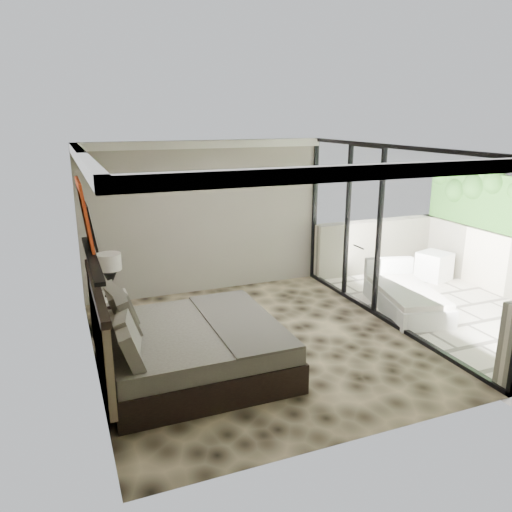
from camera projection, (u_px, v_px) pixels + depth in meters
name	position (u px, v px, depth m)	size (l,w,h in m)	color
floor	(257.00, 343.00, 7.33)	(5.00, 5.00, 0.00)	black
ceiling	(257.00, 149.00, 6.57)	(4.50, 5.00, 0.02)	silver
back_wall	(206.00, 218.00, 9.17)	(4.50, 0.02, 2.80)	gray
left_wall	(88.00, 268.00, 6.14)	(0.02, 5.00, 2.80)	gray
glass_wall	(390.00, 237.00, 7.76)	(0.08, 5.00, 2.80)	white
terrace_slab	(456.00, 311.00, 8.69)	(3.00, 5.00, 0.12)	beige
picture_ledge	(92.00, 258.00, 6.23)	(0.12, 2.20, 0.05)	black
bed	(186.00, 346.00, 6.38)	(2.29, 2.22, 1.27)	black
nightstand	(110.00, 310.00, 7.79)	(0.58, 0.58, 0.58)	black
table_lamp	(110.00, 269.00, 7.63)	(0.37, 0.37, 0.68)	black
abstract_canvas	(85.00, 214.00, 6.54)	(0.04, 0.90, 0.90)	#B63D0F
framed_print	(91.00, 226.00, 6.50)	(0.03, 0.50, 0.60)	black
ottoman	(434.00, 266.00, 10.10)	(0.56, 0.56, 0.56)	white
lounger	(405.00, 297.00, 8.53)	(1.31, 1.96, 0.70)	silver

